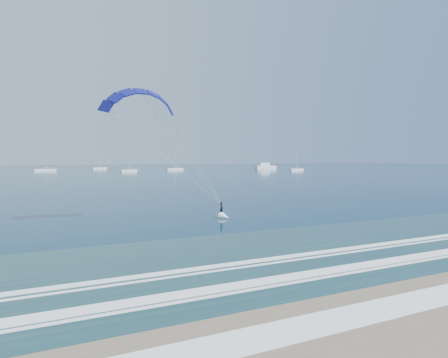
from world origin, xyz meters
name	(u,v)px	position (x,y,z in m)	size (l,w,h in m)	color
ground	(362,310)	(0.00, 0.00, 0.00)	(900.00, 900.00, 0.00)	#072C40
kitesurfer_rig	(180,147)	(1.48, 27.65, 8.10)	(16.43, 4.52, 15.16)	gold
motor_yacht	(265,167)	(128.50, 210.69, 1.60)	(14.71, 3.92, 6.12)	white
sailboat_2	(45,170)	(-3.92, 225.45, 0.70)	(10.63, 2.40, 14.07)	white
sailboat_3	(129,171)	(34.30, 193.01, 0.68)	(7.88, 2.40, 11.04)	white
sailboat_4	(100,168)	(29.24, 251.78, 0.68)	(8.40, 2.40, 11.47)	white
sailboat_5	(175,169)	(65.44, 210.27, 0.69)	(9.80, 2.40, 13.23)	white
sailboat_6	(296,170)	(123.21, 169.72, 0.68)	(8.32, 2.40, 11.33)	white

